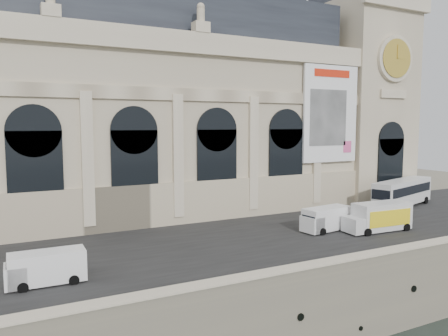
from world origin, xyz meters
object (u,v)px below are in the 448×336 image
(van_c, at_px, (325,219))
(van_b, at_px, (42,268))
(box_truck, at_px, (379,217))
(bus_right, at_px, (402,192))

(van_c, bearing_deg, van_b, -173.88)
(box_truck, bearing_deg, bus_right, 32.08)
(bus_right, relative_size, van_c, 2.17)
(van_c, xyz_separation_m, box_truck, (5.26, -2.64, 0.24))
(box_truck, bearing_deg, van_c, 153.31)
(bus_right, height_order, van_c, bus_right)
(van_b, height_order, van_c, van_c)
(van_c, distance_m, box_truck, 5.89)
(bus_right, relative_size, van_b, 2.41)
(bus_right, relative_size, box_truck, 1.68)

